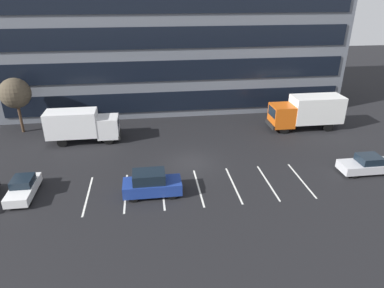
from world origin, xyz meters
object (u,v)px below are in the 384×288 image
Objects in this scene: sedan_white at (23,188)px; box_truck_white at (81,125)px; suv_navy at (151,184)px; bare_tree at (15,93)px; sedan_silver at (366,165)px; box_truck_orange at (307,111)px.

box_truck_white is at bearing 73.16° from sedan_white.
suv_navy is 9.50m from sedan_white.
bare_tree is at bearing 152.69° from box_truck_white.
suv_navy is 1.09× the size of sedan_white.
sedan_white is at bearing 179.71° from sedan_silver.
box_truck_white is 26.23m from sedan_silver.
box_truck_orange is 1.82× the size of suv_navy.
box_truck_orange is at bearing 0.96° from box_truck_white.
box_truck_orange is 10.13m from sedan_silver.
suv_navy is at bearing -176.71° from sedan_silver.
box_truck_orange reaches higher than suv_navy.
box_truck_white reaches higher than sedan_white.
sedan_white is at bearing -106.84° from box_truck_white.
box_truck_white is 1.21× the size of bare_tree.
box_truck_orange is 1.82× the size of sedan_silver.
sedan_white is 27.25m from sedan_silver.
suv_navy is 19.76m from bare_tree.
suv_navy reaches higher than sedan_white.
sedan_silver is 34.04m from bare_tree.
box_truck_white is 1.79× the size of sedan_white.
sedan_silver is at bearing -22.84° from bare_tree.
suv_navy is at bearing -147.13° from box_truck_orange.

